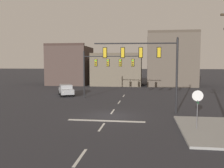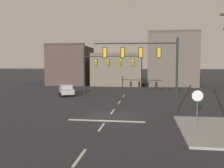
% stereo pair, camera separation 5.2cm
% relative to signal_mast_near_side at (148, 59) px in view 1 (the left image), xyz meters
% --- Properties ---
extents(ground_plane, '(400.00, 400.00, 0.00)m').
position_rel_signal_mast_near_side_xyz_m(ground_plane, '(-3.38, -1.86, -5.07)').
color(ground_plane, '#2B2B30').
extents(sidewalk_near_corner, '(5.00, 8.00, 0.15)m').
position_rel_signal_mast_near_side_xyz_m(sidewalk_near_corner, '(4.74, -5.86, -5.00)').
color(sidewalk_near_corner, gray).
rests_on(sidewalk_near_corner, ground).
extents(stop_bar_paint, '(6.40, 0.50, 0.01)m').
position_rel_signal_mast_near_side_xyz_m(stop_bar_paint, '(-3.38, -3.86, -5.07)').
color(stop_bar_paint, silver).
rests_on(stop_bar_paint, ground).
extents(lane_centreline, '(0.16, 26.40, 0.01)m').
position_rel_signal_mast_near_side_xyz_m(lane_centreline, '(-3.38, 0.14, -5.07)').
color(lane_centreline, silver).
rests_on(lane_centreline, ground).
extents(signal_mast_near_side, '(7.85, 0.65, 7.13)m').
position_rel_signal_mast_near_side_xyz_m(signal_mast_near_side, '(0.00, 0.00, 0.00)').
color(signal_mast_near_side, black).
rests_on(signal_mast_near_side, ground).
extents(signal_mast_far_side, '(7.75, 0.60, 6.41)m').
position_rel_signal_mast_near_side_xyz_m(signal_mast_far_side, '(-5.84, 9.17, -0.68)').
color(signal_mast_far_side, black).
rests_on(signal_mast_far_side, ground).
extents(stop_sign, '(0.76, 0.64, 2.83)m').
position_rel_signal_mast_near_side_xyz_m(stop_sign, '(3.40, -5.86, -2.93)').
color(stop_sign, '#56565B').
rests_on(stop_sign, ground).
extents(car_lot_nearside, '(3.48, 4.75, 1.61)m').
position_rel_signal_mast_near_side_xyz_m(car_lot_nearside, '(-11.82, 11.27, -4.22)').
color(car_lot_nearside, '#9EA0A5').
rests_on(car_lot_nearside, ground).
extents(building_row, '(31.51, 9.28, 11.18)m').
position_rel_signal_mast_near_side_xyz_m(building_row, '(-5.05, 30.24, -0.66)').
color(building_row, '#473833').
rests_on(building_row, ground).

